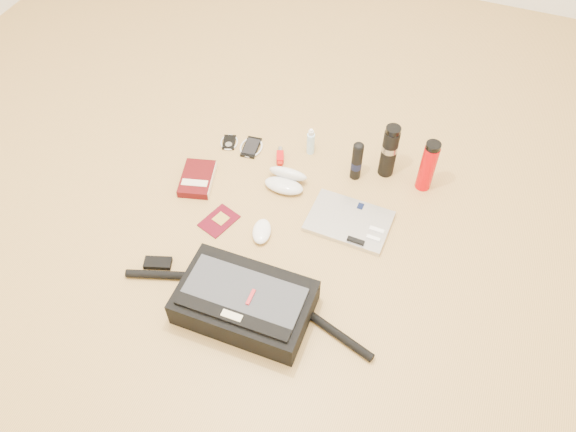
# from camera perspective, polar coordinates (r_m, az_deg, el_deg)

# --- Properties ---
(ground) EXTENTS (4.00, 4.00, 0.00)m
(ground) POSITION_cam_1_polar(r_m,az_deg,el_deg) (2.15, -1.35, -2.49)
(ground) COLOR tan
(ground) RESTS_ON ground
(messenger_bag) EXTENTS (0.94, 0.28, 0.13)m
(messenger_bag) POSITION_cam_1_polar(r_m,az_deg,el_deg) (1.94, -4.49, -8.70)
(messenger_bag) COLOR black
(messenger_bag) RESTS_ON ground
(laptop) EXTENTS (0.32, 0.23, 0.03)m
(laptop) POSITION_cam_1_polar(r_m,az_deg,el_deg) (2.21, 6.25, -0.55)
(laptop) COLOR #B8B7BA
(laptop) RESTS_ON ground
(book) EXTENTS (0.17, 0.22, 0.04)m
(book) POSITION_cam_1_polar(r_m,az_deg,el_deg) (2.36, -9.18, 3.76)
(book) COLOR #43080A
(book) RESTS_ON ground
(passport) EXTENTS (0.14, 0.17, 0.01)m
(passport) POSITION_cam_1_polar(r_m,az_deg,el_deg) (2.22, -7.02, -0.48)
(passport) COLOR #490511
(passport) RESTS_ON ground
(mouse) EXTENTS (0.10, 0.13, 0.04)m
(mouse) POSITION_cam_1_polar(r_m,az_deg,el_deg) (2.15, -2.69, -1.57)
(mouse) COLOR white
(mouse) RESTS_ON ground
(sunglasses_case) EXTENTS (0.17, 0.14, 0.09)m
(sunglasses_case) POSITION_cam_1_polar(r_m,az_deg,el_deg) (2.30, -0.22, 3.70)
(sunglasses_case) COLOR silver
(sunglasses_case) RESTS_ON ground
(ipod) EXTENTS (0.10, 0.10, 0.01)m
(ipod) POSITION_cam_1_polar(r_m,az_deg,el_deg) (2.51, -6.00, 7.46)
(ipod) COLOR black
(ipod) RESTS_ON ground
(phone) EXTENTS (0.11, 0.13, 0.01)m
(phone) POSITION_cam_1_polar(r_m,az_deg,el_deg) (2.48, -3.76, 6.99)
(phone) COLOR black
(phone) RESTS_ON ground
(inhaler) EXTENTS (0.06, 0.11, 0.03)m
(inhaler) POSITION_cam_1_polar(r_m,az_deg,el_deg) (2.42, -0.81, 6.04)
(inhaler) COLOR #BB0C0D
(inhaler) RESTS_ON ground
(spray_bottle) EXTENTS (0.04, 0.04, 0.13)m
(spray_bottle) POSITION_cam_1_polar(r_m,az_deg,el_deg) (2.42, 2.32, 7.47)
(spray_bottle) COLOR #B1DEF3
(spray_bottle) RESTS_ON ground
(aerosol_can) EXTENTS (0.05, 0.05, 0.19)m
(aerosol_can) POSITION_cam_1_polar(r_m,az_deg,el_deg) (2.31, 7.01, 5.59)
(aerosol_can) COLOR black
(aerosol_can) RESTS_ON ground
(thermos_black) EXTENTS (0.07, 0.07, 0.25)m
(thermos_black) POSITION_cam_1_polar(r_m,az_deg,el_deg) (2.32, 10.25, 6.53)
(thermos_black) COLOR black
(thermos_black) RESTS_ON ground
(thermos_red) EXTENTS (0.08, 0.08, 0.24)m
(thermos_red) POSITION_cam_1_polar(r_m,az_deg,el_deg) (2.31, 14.02, 4.95)
(thermos_red) COLOR red
(thermos_red) RESTS_ON ground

